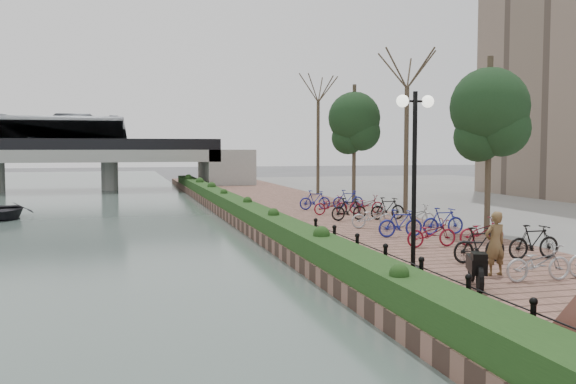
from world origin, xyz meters
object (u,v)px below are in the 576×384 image
object	(u,v)px
motorcycle	(476,266)
pedestrian	(495,243)
lamppost	(415,141)
boat	(4,210)

from	to	relation	value
motorcycle	pedestrian	bearing A→B (deg)	64.67
lamppost	motorcycle	bearing A→B (deg)	-74.87
motorcycle	boat	bearing A→B (deg)	143.77
lamppost	pedestrian	world-z (taller)	lamppost
lamppost	boat	xyz separation A→B (m)	(-13.24, 20.62, -3.42)
motorcycle	pedestrian	distance (m)	1.60
lamppost	motorcycle	world-z (taller)	lamppost
motorcycle	boat	xyz separation A→B (m)	(-13.80, 22.71, -0.55)
lamppost	motorcycle	distance (m)	3.59
motorcycle	boat	size ratio (longest dim) A/B	0.39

